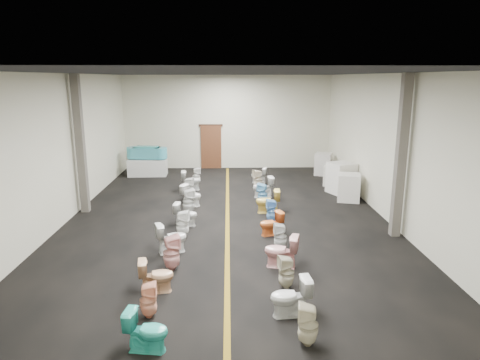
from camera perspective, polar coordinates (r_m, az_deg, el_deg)
The scene contains 41 objects.
floor at distance 13.57m, azimuth -1.69°, elevation -5.29°, with size 16.00×16.00×0.00m, color black.
ceiling at distance 12.85m, azimuth -1.83°, elevation 14.07°, with size 16.00×16.00×0.00m, color black.
wall_back at distance 20.95m, azimuth -1.71°, elevation 7.68°, with size 10.00×10.00×0.00m, color beige.
wall_front at distance 5.29m, azimuth -1.94°, elevation -10.11°, with size 10.00×10.00×0.00m, color beige.
wall_left at distance 13.96m, azimuth -22.78°, elevation 3.71°, with size 16.00×16.00×0.00m, color beige.
wall_right at distance 13.93m, azimuth 19.33°, elevation 3.99°, with size 16.00×16.00×0.00m, color beige.
aisle_stripe at distance 13.57m, azimuth -1.69°, elevation -5.28°, with size 0.12×15.60×0.01m, color #7D5F12.
back_door at distance 21.07m, azimuth -3.87°, elevation 4.40°, with size 1.00×0.10×2.10m, color #562D19.
door_frame at distance 20.94m, azimuth -3.92°, elevation 7.29°, with size 1.15×0.08×0.10m, color #331C11.
column_left at distance 14.81m, azimuth -20.52°, elevation 4.41°, with size 0.25×0.25×4.50m, color #59544C.
column_right at distance 12.47m, azimuth 20.65°, elevation 2.84°, with size 0.25×0.25×4.50m, color #59544C.
display_table at distance 20.00m, azimuth -12.20°, elevation 1.68°, with size 1.72×0.86×0.76m, color silver.
bathtub at distance 19.87m, azimuth -12.30°, elevation 3.62°, with size 1.85×0.81×0.55m.
appliance_crate_a at distance 15.97m, azimuth 14.30°, elevation -0.97°, with size 0.77×0.77×0.99m, color silver.
appliance_crate_b at distance 16.96m, azimuth 13.34°, elevation 0.27°, with size 0.87×0.87×1.19m, color silver.
appliance_crate_c at distance 18.15m, azimuth 12.34°, elevation 0.60°, with size 0.74×0.74×0.83m, color silver.
appliance_crate_d at distance 19.99m, azimuth 11.04°, elevation 2.10°, with size 0.71×0.71×1.01m, color silver.
toilet_left_0 at distance 7.53m, azimuth -12.32°, elevation -19.03°, with size 0.40×0.70×0.72m, color #2EB4A4.
toilet_left_1 at distance 8.41m, azimuth -12.12°, elevation -15.40°, with size 0.31×0.32×0.69m, color #FEB18F.
toilet_left_2 at distance 9.26m, azimuth -11.10°, elevation -12.41°, with size 0.41×0.71×0.73m, color #DCA87C.
toilet_left_3 at distance 10.14m, azimuth -9.14°, elevation -9.56°, with size 0.38×0.39×0.85m, color #DD9F9A.
toilet_left_4 at distance 11.13m, azimuth -9.12°, elevation -7.62°, with size 0.44×0.77×0.79m, color white.
toilet_left_5 at distance 12.10m, azimuth -7.67°, elevation -5.83°, with size 0.35×0.36×0.78m, color white.
toilet_left_6 at distance 13.03m, azimuth -7.25°, elevation -4.57°, with size 0.40×0.69×0.71m, color silver.
toilet_left_7 at distance 14.07m, azimuth -6.89°, elevation -2.86°, with size 0.39×0.40×0.86m, color silver.
toilet_left_8 at distance 15.04m, azimuth -6.50°, elevation -2.03°, with size 0.41×0.72×0.74m, color white.
toilet_left_9 at distance 16.02m, azimuth -6.87°, elevation -1.02°, with size 0.34×0.35×0.77m, color white.
toilet_left_10 at distance 17.11m, azimuth -6.54°, elevation -0.05°, with size 0.43×0.76×0.78m, color silver.
toilet_left_11 at distance 18.02m, azimuth -5.82°, elevation 0.55°, with size 0.32×0.33×0.71m, color white.
toilet_right_0 at distance 7.57m, azimuth 9.06°, elevation -18.55°, with size 0.34×0.34×0.75m, color beige.
toilet_right_1 at distance 8.31m, azimuth 6.75°, elevation -15.24°, with size 0.43×0.75×0.77m, color silver.
toilet_right_2 at distance 9.28m, azimuth 6.21°, elevation -12.13°, with size 0.33×0.34×0.73m, color beige.
toilet_right_3 at distance 10.21m, azimuth 5.50°, elevation -9.43°, with size 0.45×0.79×0.81m, color #ECA6A5.
toilet_right_4 at distance 11.20m, azimuth 5.39°, elevation -7.53°, with size 0.33×0.33×0.73m, color silver.
toilet_right_5 at distance 12.21m, azimuth 4.18°, elevation -5.81°, with size 0.38×0.67×0.68m, color orange.
toilet_right_6 at distance 13.18m, azimuth 4.30°, elevation -4.17°, with size 0.34×0.35×0.76m, color #6EABE9.
toilet_right_7 at distance 14.13m, azimuth 3.72°, elevation -2.85°, with size 0.45×0.78×0.80m, color #F6D259.
toilet_right_8 at distance 15.03m, azimuth 3.03°, elevation -1.89°, with size 0.35×0.36×0.77m, color #76BDE8.
toilet_right_9 at distance 15.99m, azimuth 3.10°, elevation -0.93°, with size 0.44×0.77×0.78m, color white.
toilet_right_10 at distance 17.10m, azimuth 2.40°, elevation 0.06°, with size 0.36×0.37×0.80m, color beige.
toilet_right_11 at distance 18.12m, azimuth 2.53°, elevation 0.63°, with size 0.38×0.67×0.68m, color white.
Camera 1 is at (0.04, -12.85, 4.37)m, focal length 32.00 mm.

